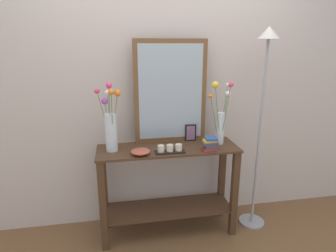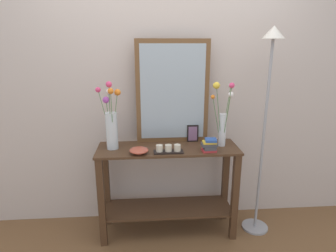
{
  "view_description": "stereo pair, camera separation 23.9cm",
  "coord_description": "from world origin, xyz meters",
  "px_view_note": "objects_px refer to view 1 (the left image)",
  "views": [
    {
      "loc": [
        -0.41,
        -2.26,
        1.68
      ],
      "look_at": [
        0.0,
        0.0,
        1.02
      ],
      "focal_mm": 30.27,
      "sensor_mm": 36.0,
      "label": 1
    },
    {
      "loc": [
        -0.17,
        -2.29,
        1.68
      ],
      "look_at": [
        0.0,
        0.0,
        1.02
      ],
      "focal_mm": 30.27,
      "sensor_mm": 36.0,
      "label": 2
    }
  ],
  "objects_px": {
    "decorative_bowl": "(141,151)",
    "book_stack": "(210,144)",
    "picture_frame_small": "(191,133)",
    "floor_lamp": "(263,99)",
    "mirror_leaning": "(171,92)",
    "candle_tray": "(170,149)",
    "console_table": "(168,181)",
    "tall_vase_left": "(111,125)",
    "vase_right": "(221,116)"
  },
  "relations": [
    {
      "from": "decorative_bowl",
      "to": "book_stack",
      "type": "relative_size",
      "value": 1.18
    },
    {
      "from": "book_stack",
      "to": "picture_frame_small",
      "type": "bearing_deg",
      "value": 110.93
    },
    {
      "from": "floor_lamp",
      "to": "mirror_leaning",
      "type": "bearing_deg",
      "value": 165.95
    },
    {
      "from": "picture_frame_small",
      "to": "floor_lamp",
      "type": "distance_m",
      "value": 0.7
    },
    {
      "from": "decorative_bowl",
      "to": "picture_frame_small",
      "type": "bearing_deg",
      "value": 28.65
    },
    {
      "from": "mirror_leaning",
      "to": "candle_tray",
      "type": "distance_m",
      "value": 0.51
    },
    {
      "from": "console_table",
      "to": "mirror_leaning",
      "type": "relative_size",
      "value": 1.34
    },
    {
      "from": "tall_vase_left",
      "to": "console_table",
      "type": "bearing_deg",
      "value": -1.55
    },
    {
      "from": "mirror_leaning",
      "to": "vase_right",
      "type": "relative_size",
      "value": 1.59
    },
    {
      "from": "tall_vase_left",
      "to": "vase_right",
      "type": "xyz_separation_m",
      "value": [
        0.95,
        0.0,
        0.03
      ]
    },
    {
      "from": "tall_vase_left",
      "to": "book_stack",
      "type": "distance_m",
      "value": 0.84
    },
    {
      "from": "book_stack",
      "to": "floor_lamp",
      "type": "xyz_separation_m",
      "value": [
        0.49,
        0.09,
        0.35
      ]
    },
    {
      "from": "tall_vase_left",
      "to": "mirror_leaning",
      "type": "bearing_deg",
      "value": 15.92
    },
    {
      "from": "vase_right",
      "to": "candle_tray",
      "type": "relative_size",
      "value": 2.33
    },
    {
      "from": "tall_vase_left",
      "to": "candle_tray",
      "type": "distance_m",
      "value": 0.52
    },
    {
      "from": "console_table",
      "to": "vase_right",
      "type": "height_order",
      "value": "vase_right"
    },
    {
      "from": "book_stack",
      "to": "floor_lamp",
      "type": "relative_size",
      "value": 0.07
    },
    {
      "from": "candle_tray",
      "to": "floor_lamp",
      "type": "relative_size",
      "value": 0.13
    },
    {
      "from": "console_table",
      "to": "decorative_bowl",
      "type": "distance_m",
      "value": 0.45
    },
    {
      "from": "mirror_leaning",
      "to": "tall_vase_left",
      "type": "relative_size",
      "value": 1.56
    },
    {
      "from": "console_table",
      "to": "decorative_bowl",
      "type": "xyz_separation_m",
      "value": [
        -0.25,
        -0.12,
        0.35
      ]
    },
    {
      "from": "vase_right",
      "to": "floor_lamp",
      "type": "height_order",
      "value": "floor_lamp"
    },
    {
      "from": "picture_frame_small",
      "to": "floor_lamp",
      "type": "relative_size",
      "value": 0.09
    },
    {
      "from": "candle_tray",
      "to": "vase_right",
      "type": "bearing_deg",
      "value": 15.4
    },
    {
      "from": "tall_vase_left",
      "to": "book_stack",
      "type": "height_order",
      "value": "tall_vase_left"
    },
    {
      "from": "book_stack",
      "to": "floor_lamp",
      "type": "height_order",
      "value": "floor_lamp"
    },
    {
      "from": "picture_frame_small",
      "to": "candle_tray",
      "type": "bearing_deg",
      "value": -133.09
    },
    {
      "from": "decorative_bowl",
      "to": "book_stack",
      "type": "height_order",
      "value": "book_stack"
    },
    {
      "from": "console_table",
      "to": "vase_right",
      "type": "bearing_deg",
      "value": 1.63
    },
    {
      "from": "picture_frame_small",
      "to": "mirror_leaning",
      "type": "bearing_deg",
      "value": 172.87
    },
    {
      "from": "candle_tray",
      "to": "decorative_bowl",
      "type": "bearing_deg",
      "value": -178.79
    },
    {
      "from": "tall_vase_left",
      "to": "vase_right",
      "type": "relative_size",
      "value": 1.02
    },
    {
      "from": "mirror_leaning",
      "to": "floor_lamp",
      "type": "distance_m",
      "value": 0.8
    },
    {
      "from": "candle_tray",
      "to": "console_table",
      "type": "bearing_deg",
      "value": 87.21
    },
    {
      "from": "mirror_leaning",
      "to": "vase_right",
      "type": "distance_m",
      "value": 0.49
    },
    {
      "from": "mirror_leaning",
      "to": "picture_frame_small",
      "type": "xyz_separation_m",
      "value": [
        0.18,
        -0.02,
        -0.38
      ]
    },
    {
      "from": "console_table",
      "to": "candle_tray",
      "type": "distance_m",
      "value": 0.37
    },
    {
      "from": "mirror_leaning",
      "to": "candle_tray",
      "type": "bearing_deg",
      "value": -101.75
    },
    {
      "from": "vase_right",
      "to": "candle_tray",
      "type": "height_order",
      "value": "vase_right"
    },
    {
      "from": "floor_lamp",
      "to": "tall_vase_left",
      "type": "bearing_deg",
      "value": 178.08
    },
    {
      "from": "vase_right",
      "to": "candle_tray",
      "type": "bearing_deg",
      "value": -164.6
    },
    {
      "from": "mirror_leaning",
      "to": "vase_right",
      "type": "bearing_deg",
      "value": -19.6
    },
    {
      "from": "mirror_leaning",
      "to": "decorative_bowl",
      "type": "xyz_separation_m",
      "value": [
        -0.3,
        -0.29,
        -0.43
      ]
    },
    {
      "from": "tall_vase_left",
      "to": "picture_frame_small",
      "type": "xyz_separation_m",
      "value": [
        0.71,
        0.13,
        -0.14
      ]
    },
    {
      "from": "mirror_leaning",
      "to": "tall_vase_left",
      "type": "xyz_separation_m",
      "value": [
        -0.53,
        -0.15,
        -0.23
      ]
    },
    {
      "from": "candle_tray",
      "to": "decorative_bowl",
      "type": "distance_m",
      "value": 0.24
    },
    {
      "from": "console_table",
      "to": "picture_frame_small",
      "type": "bearing_deg",
      "value": 30.69
    },
    {
      "from": "picture_frame_small",
      "to": "book_stack",
      "type": "distance_m",
      "value": 0.28
    },
    {
      "from": "candle_tray",
      "to": "floor_lamp",
      "type": "xyz_separation_m",
      "value": [
        0.84,
        0.09,
        0.38
      ]
    },
    {
      "from": "picture_frame_small",
      "to": "tall_vase_left",
      "type": "bearing_deg",
      "value": -169.83
    }
  ]
}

